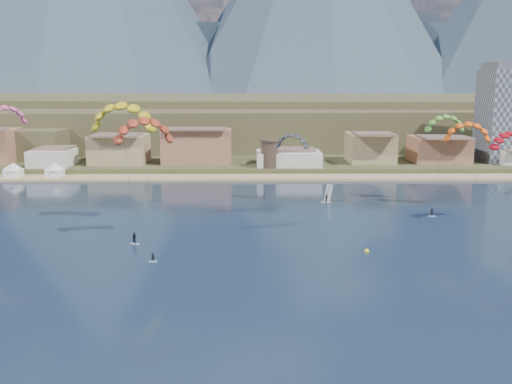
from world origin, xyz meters
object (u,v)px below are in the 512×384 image
watchtower (270,153)px  kitesurfer_green (445,121)px  kitesurfer_red (144,126)px  buoy (367,251)px  kitesurfer_yellow (123,113)px  windsurfer (327,197)px

watchtower → kitesurfer_green: (38.11, -44.65, 12.70)m
watchtower → kitesurfer_red: size_ratio=0.36×
watchtower → kitesurfer_red: bearing=-107.4°
kitesurfer_green → buoy: kitesurfer_green is taller
kitesurfer_red → buoy: size_ratio=29.85×
kitesurfer_yellow → buoy: bearing=-23.1°
kitesurfer_yellow → windsurfer: 51.86m
buoy → watchtower: bearing=99.2°
kitesurfer_red → kitesurfer_green: size_ratio=1.04×
watchtower → buoy: watchtower is taller
watchtower → windsurfer: watchtower is taller
watchtower → kitesurfer_red: kitesurfer_red is taller
watchtower → kitesurfer_green: 60.06m
buoy → windsurfer: bearing=91.9°
kitesurfer_red → kitesurfer_yellow: kitesurfer_yellow is taller
watchtower → kitesurfer_yellow: size_ratio=0.32×
kitesurfer_yellow → windsurfer: size_ratio=6.18×
watchtower → kitesurfer_yellow: kitesurfer_yellow is taller
kitesurfer_yellow → kitesurfer_green: size_ratio=1.15×
watchtower → kitesurfer_green: size_ratio=0.37×
watchtower → buoy: (13.45, -83.04, -6.23)m
kitesurfer_yellow → kitesurfer_green: bearing=16.1°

